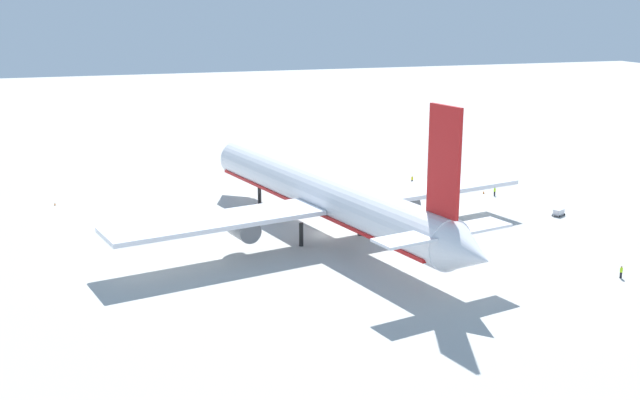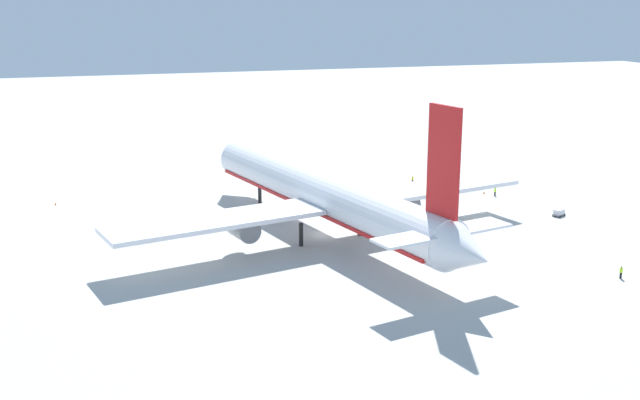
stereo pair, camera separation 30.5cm
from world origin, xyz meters
TOP-DOWN VIEW (x-y plane):
  - ground_plane at (0.00, 0.00)m, footprint 600.00×600.00m
  - airliner at (-1.18, -0.29)m, footprint 78.27×73.63m
  - service_van at (27.31, -37.45)m, footprint 4.64×4.39m
  - baggage_cart_0 at (-1.88, -44.90)m, footprint 2.35×2.95m
  - ground_worker_0 at (39.47, -40.43)m, footprint 0.56×0.56m
  - ground_worker_1 at (38.28, -42.64)m, footprint 0.50×0.50m
  - ground_worker_2 at (-32.39, -34.10)m, footprint 0.50×0.50m
  - ground_worker_3 at (29.39, -30.02)m, footprint 0.56×0.56m
  - ground_worker_4 at (14.84, -41.48)m, footprint 0.55×0.55m
  - traffic_cone_0 at (34.07, 42.49)m, footprint 0.36×0.36m
  - traffic_cone_1 at (17.04, -40.27)m, footprint 0.36×0.36m

SIDE VIEW (x-z plane):
  - ground_plane at x=0.00m, z-range 0.00..0.00m
  - traffic_cone_0 at x=34.07m, z-range 0.00..0.55m
  - traffic_cone_1 at x=17.04m, z-range 0.00..0.55m
  - baggage_cart_0 at x=-1.88m, z-range 0.07..1.28m
  - ground_worker_1 at x=38.28m, z-range 0.01..1.66m
  - ground_worker_0 at x=39.47m, z-range 0.01..1.67m
  - ground_worker_3 at x=29.39m, z-range 0.01..1.73m
  - ground_worker_4 at x=14.84m, z-range 0.02..1.74m
  - ground_worker_2 at x=-32.39m, z-range 0.02..1.80m
  - service_van at x=27.31m, z-range 0.05..2.02m
  - airliner at x=-1.18m, z-range -5.48..19.84m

